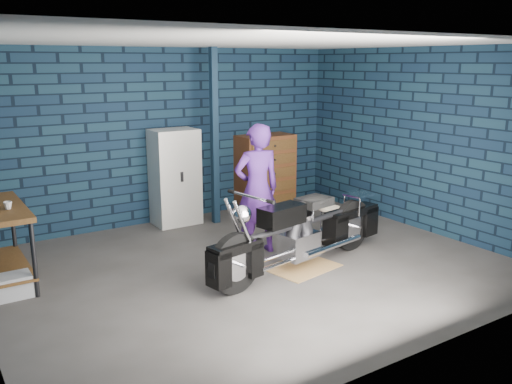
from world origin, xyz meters
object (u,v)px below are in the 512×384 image
Objects in this scene: motorcycle at (303,226)px; storage_bin at (12,286)px; locker at (175,177)px; shop_stool at (329,226)px; tool_chest at (266,172)px; person at (257,189)px.

storage_bin is (-3.17, 1.02, -0.41)m from motorcycle.
locker is 2.53m from shop_stool.
storage_bin is 3.14m from locker.
motorcycle reaches higher than storage_bin.
tool_chest reaches higher than shop_stool.
tool_chest is at bearing 0.00° from locker.
person is 1.35× the size of tool_chest.
shop_stool is at bearing 172.21° from person.
person is at bearing -126.86° from tool_chest.
motorcycle is 6.12× the size of storage_bin.
motorcycle is 0.86m from person.
locker is 1.16× the size of tool_chest.
person is at bearing -78.82° from locker.
shop_stool is at bearing -57.47° from locker.
person is 2.24m from tool_chest.
motorcycle is 4.47× the size of shop_stool.
locker is 1.69m from tool_chest.
locker reaches higher than motorcycle.
person is 3.15× the size of shop_stool.
storage_bin is at bearing 172.25° from shop_stool.
person reaches higher than tool_chest.
motorcycle is 1.64× the size of locker.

